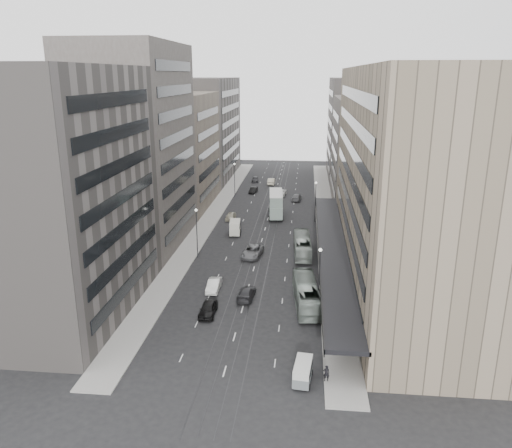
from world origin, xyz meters
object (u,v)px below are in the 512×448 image
at_px(sedan_2, 253,252).
at_px(panel_van, 235,227).
at_px(vw_microbus, 303,371).
at_px(sedan_0, 208,309).
at_px(bus_near, 306,294).
at_px(double_decker, 276,204).
at_px(sedan_1, 214,285).
at_px(pedestrian, 326,373).
at_px(bus_far, 302,245).

bearing_deg(sedan_2, panel_van, 119.25).
bearing_deg(panel_van, vw_microbus, -78.90).
relative_size(vw_microbus, sedan_0, 0.83).
bearing_deg(bus_near, panel_van, -70.40).
xyz_separation_m(double_decker, sedan_2, (-2.28, -24.61, -1.97)).
xyz_separation_m(sedan_1, sedan_2, (3.90, 14.01, 0.08)).
height_order(double_decker, sedan_1, double_decker).
distance_m(sedan_1, pedestrian, 25.16).
relative_size(bus_far, double_decker, 1.16).
bearing_deg(sedan_0, vw_microbus, -47.60).
xyz_separation_m(vw_microbus, panel_van, (-13.23, 45.67, 0.32)).
distance_m(panel_van, sedan_0, 32.69).
relative_size(bus_near, sedan_2, 1.93).
height_order(bus_near, bus_far, bus_near).
distance_m(double_decker, sedan_0, 46.35).
bearing_deg(sedan_1, bus_near, -15.17).
bearing_deg(vw_microbus, sedan_2, 110.57).
distance_m(sedan_0, sedan_1, 7.38).
bearing_deg(pedestrian, bus_near, -86.49).
xyz_separation_m(sedan_0, pedestrian, (14.26, -12.93, 0.19)).
bearing_deg(bus_near, bus_far, -93.30).
bearing_deg(double_decker, bus_far, -79.98).
distance_m(bus_far, panel_van, 15.84).
height_order(vw_microbus, sedan_0, vw_microbus).
distance_m(double_decker, vw_microbus, 59.35).
height_order(bus_far, pedestrian, bus_far).
relative_size(vw_microbus, sedan_2, 0.65).
xyz_separation_m(panel_van, pedestrian, (15.52, -45.58, -0.46)).
distance_m(vw_microbus, sedan_1, 23.94).
relative_size(double_decker, pedestrian, 5.70).
bearing_deg(panel_van, double_decker, 57.82).
bearing_deg(double_decker, bus_near, -85.52).
xyz_separation_m(double_decker, pedestrian, (8.70, -58.89, -1.81)).
bearing_deg(sedan_0, bus_near, 17.78).
relative_size(panel_van, pedestrian, 2.56).
xyz_separation_m(bus_far, double_decker, (-5.89, 22.76, 1.25)).
relative_size(sedan_0, sedan_2, 0.78).
xyz_separation_m(bus_near, vw_microbus, (-0.22, -16.97, -0.50)).
bearing_deg(bus_far, bus_near, 89.40).
relative_size(bus_near, sedan_0, 2.46).
xyz_separation_m(bus_far, sedan_0, (-11.45, -23.21, -0.75)).
bearing_deg(double_decker, sedan_1, -103.59).
height_order(bus_near, double_decker, double_decker).
height_order(sedan_1, sedan_2, sedan_2).
distance_m(vw_microbus, sedan_0, 17.68).
bearing_deg(pedestrian, sedan_0, -45.67).
relative_size(panel_van, sedan_0, 0.91).
bearing_deg(double_decker, vw_microbus, -88.29).
bearing_deg(sedan_1, double_decker, 80.55).
height_order(sedan_0, pedestrian, pedestrian).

